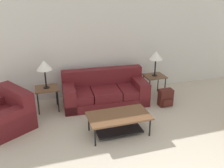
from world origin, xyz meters
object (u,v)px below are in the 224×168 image
at_px(side_table_right, 154,78).
at_px(table_lamp_left, 44,66).
at_px(couch, 105,92).
at_px(coffee_table, 119,120).
at_px(backpack, 166,98).
at_px(armchair, 5,115).
at_px(table_lamp_right, 156,56).
at_px(side_table_left, 47,90).

height_order(side_table_right, table_lamp_left, table_lamp_left).
height_order(couch, coffee_table, couch).
distance_m(coffee_table, backpack, 1.73).
relative_size(coffee_table, side_table_right, 2.17).
xyz_separation_m(armchair, table_lamp_right, (3.70, 0.55, 0.82)).
distance_m(side_table_left, table_lamp_right, 2.85).
distance_m(side_table_right, table_lamp_right, 0.60).
bearing_deg(table_lamp_right, backpack, -89.74).
height_order(couch, table_lamp_right, table_lamp_right).
xyz_separation_m(side_table_right, table_lamp_left, (-2.79, -0.00, 0.60)).
distance_m(table_lamp_right, backpack, 1.11).
bearing_deg(couch, armchair, -167.58).
height_order(side_table_right, table_lamp_right, table_lamp_right).
height_order(couch, table_lamp_left, table_lamp_left).
bearing_deg(couch, table_lamp_left, 178.33).
xyz_separation_m(side_table_left, side_table_right, (2.79, 0.00, 0.00)).
bearing_deg(side_table_left, backpack, -13.09).
height_order(armchair, table_lamp_left, table_lamp_left).
distance_m(armchair, table_lamp_left, 1.34).
bearing_deg(side_table_left, table_lamp_right, -0.00).
xyz_separation_m(armchair, table_lamp_left, (0.91, 0.55, 0.82)).
distance_m(side_table_left, backpack, 2.88).
bearing_deg(coffee_table, side_table_right, 44.50).
xyz_separation_m(couch, table_lamp_left, (-1.40, 0.04, 0.81)).
xyz_separation_m(couch, side_table_left, (-1.40, 0.04, 0.21)).
distance_m(armchair, coffee_table, 2.38).
bearing_deg(backpack, table_lamp_left, 166.91).
distance_m(couch, armchair, 2.36).
bearing_deg(armchair, side_table_left, 31.10).
height_order(table_lamp_right, backpack, table_lamp_right).
bearing_deg(coffee_table, table_lamp_right, 44.50).
relative_size(table_lamp_right, backpack, 1.57).
xyz_separation_m(coffee_table, side_table_right, (1.51, 1.48, 0.20)).
relative_size(table_lamp_left, backpack, 1.57).
bearing_deg(table_lamp_left, side_table_left, 116.57).
relative_size(coffee_table, backpack, 2.90).
bearing_deg(armchair, side_table_right, 8.44).
xyz_separation_m(coffee_table, table_lamp_left, (-1.28, 1.48, 0.80)).
distance_m(couch, side_table_right, 1.41).
bearing_deg(side_table_right, table_lamp_right, -135.00).
relative_size(coffee_table, side_table_left, 2.17).
xyz_separation_m(couch, armchair, (-2.31, -0.51, -0.01)).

